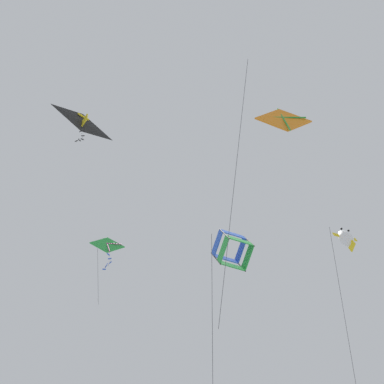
% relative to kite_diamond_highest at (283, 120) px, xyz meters
% --- Properties ---
extents(kite_diamond_highest, '(3.85, 3.59, 9.36)m').
position_rel_kite_diamond_highest_xyz_m(kite_diamond_highest, '(0.00, 0.00, 0.00)').
color(kite_diamond_highest, orange).
extents(kite_delta_near_right, '(2.77, 1.19, 3.05)m').
position_rel_kite_diamond_highest_xyz_m(kite_delta_near_right, '(-0.54, 10.93, 10.02)').
color(kite_delta_near_right, black).
extents(kite_box_mid_left, '(2.04, 1.70, 5.96)m').
position_rel_kite_diamond_highest_xyz_m(kite_box_mid_left, '(0.39, 2.70, -4.55)').
color(kite_box_mid_left, blue).
extents(kite_fish_far_centre, '(1.99, 1.68, 8.44)m').
position_rel_kite_diamond_highest_xyz_m(kite_fish_far_centre, '(5.36, 0.57, -1.00)').
color(kite_fish_far_centre, white).
extents(kite_diamond_near_left, '(1.42, 1.24, 4.91)m').
position_rel_kite_diamond_highest_xyz_m(kite_diamond_near_left, '(3.83, 12.25, 4.83)').
color(kite_diamond_near_left, green).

